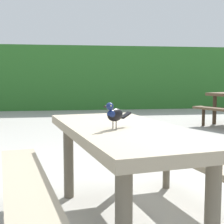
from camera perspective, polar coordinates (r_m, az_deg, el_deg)
name	(u,v)px	position (r m, az deg, el deg)	size (l,w,h in m)	color
ground_plane	(144,209)	(2.87, 5.57, -16.38)	(60.00, 60.00, 0.00)	#A3A099
hedge_wall	(81,78)	(11.92, -5.35, 5.88)	(28.00, 1.51, 2.17)	#2D6B28
picnic_table_foreground	(124,152)	(2.41, 2.00, -6.86)	(1.96, 1.99, 0.74)	gray
bird_grackle	(114,114)	(2.26, 0.39, -0.34)	(0.23, 0.21, 0.18)	black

